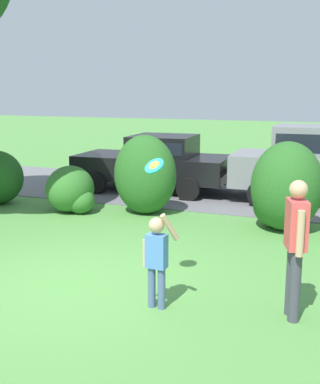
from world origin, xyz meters
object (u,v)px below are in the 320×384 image
(frisbee, at_px, (154,166))
(adult_onlooker, at_px, (296,242))
(parked_sedan, at_px, (156,161))
(child_thrower, at_px, (157,255))

(frisbee, height_order, adult_onlooker, frisbee)
(parked_sedan, xyz_separation_m, frisbee, (2.60, -6.54, 0.93))
(child_thrower, bearing_deg, adult_onlooker, 11.59)
(parked_sedan, relative_size, adult_onlooker, 2.57)
(child_thrower, height_order, adult_onlooker, adult_onlooker)
(frisbee, relative_size, adult_onlooker, 0.18)
(parked_sedan, height_order, adult_onlooker, adult_onlooker)
(parked_sedan, bearing_deg, adult_onlooker, -56.18)
(frisbee, bearing_deg, parked_sedan, 111.68)
(parked_sedan, relative_size, frisbee, 14.02)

